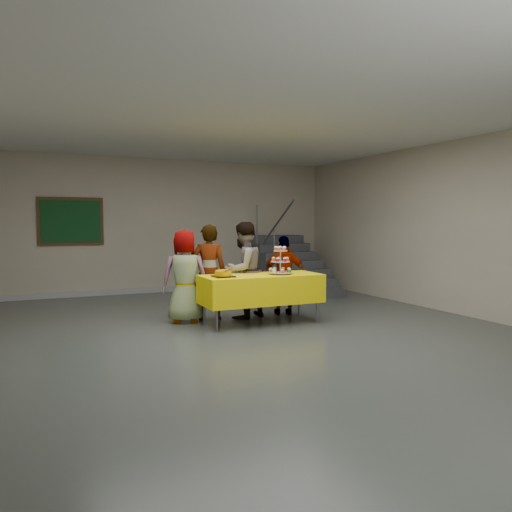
{
  "coord_description": "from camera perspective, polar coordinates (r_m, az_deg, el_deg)",
  "views": [
    {
      "loc": [
        -2.68,
        -6.12,
        1.6
      ],
      "look_at": [
        0.58,
        1.09,
        1.05
      ],
      "focal_mm": 35.0,
      "sensor_mm": 36.0,
      "label": 1
    }
  ],
  "objects": [
    {
      "name": "cupcake_stand",
      "position": [
        7.83,
        2.81,
        -0.79
      ],
      "size": [
        0.38,
        0.38,
        0.44
      ],
      "color": "silver",
      "rests_on": "bake_table"
    },
    {
      "name": "room_shell",
      "position": [
        6.71,
        -0.76,
        8.5
      ],
      "size": [
        10.0,
        10.04,
        3.02
      ],
      "color": "#4C514C",
      "rests_on": "ground"
    },
    {
      "name": "staircase",
      "position": [
        11.62,
        3.35,
        -1.51
      ],
      "size": [
        1.3,
        2.4,
        2.04
      ],
      "color": "#424447",
      "rests_on": "ground"
    },
    {
      "name": "schoolchild_c",
      "position": [
        8.21,
        -1.45,
        -1.64
      ],
      "size": [
        0.95,
        0.86,
        1.59
      ],
      "primitive_type": "imported",
      "rotation": [
        0.0,
        0.0,
        3.55
      ],
      "color": "slate",
      "rests_on": "ground"
    },
    {
      "name": "bear_cake",
      "position": [
        7.47,
        -3.76,
        -1.95
      ],
      "size": [
        0.32,
        0.36,
        0.12
      ],
      "color": "black",
      "rests_on": "bake_table"
    },
    {
      "name": "schoolchild_d",
      "position": [
        8.55,
        3.29,
        -2.22
      ],
      "size": [
        0.86,
        0.56,
        1.35
      ],
      "primitive_type": "imported",
      "rotation": [
        0.0,
        0.0,
        2.83
      ],
      "color": "slate",
      "rests_on": "ground"
    },
    {
      "name": "schoolchild_b",
      "position": [
        8.13,
        -5.4,
        -1.85
      ],
      "size": [
        0.67,
        0.56,
        1.55
      ],
      "primitive_type": "imported",
      "rotation": [
        0.0,
        0.0,
        2.75
      ],
      "color": "slate",
      "rests_on": "ground"
    },
    {
      "name": "schoolchild_a",
      "position": [
        7.95,
        -8.12,
        -2.29
      ],
      "size": [
        0.81,
        0.62,
        1.47
      ],
      "primitive_type": "imported",
      "rotation": [
        0.0,
        0.0,
        2.91
      ],
      "color": "#5C5C65",
      "rests_on": "ground"
    },
    {
      "name": "bake_table",
      "position": [
        7.8,
        0.61,
        -3.72
      ],
      "size": [
        1.88,
        0.78,
        0.77
      ],
      "color": "#595960",
      "rests_on": "ground"
    },
    {
      "name": "noticeboard",
      "position": [
        11.11,
        -20.38,
        3.73
      ],
      "size": [
        1.3,
        0.05,
        1.0
      ],
      "color": "#472B16",
      "rests_on": "ground"
    }
  ]
}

